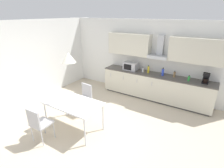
{
  "coord_description": "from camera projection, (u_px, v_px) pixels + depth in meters",
  "views": [
    {
      "loc": [
        2.41,
        -2.92,
        2.78
      ],
      "look_at": [
        0.1,
        0.76,
        1.0
      ],
      "focal_mm": 28.0,
      "sensor_mm": 36.0,
      "label": 1
    }
  ],
  "objects": [
    {
      "name": "kitchen_counter",
      "position": [
        154.0,
        87.0,
        5.95
      ],
      "size": [
        3.69,
        0.63,
        0.89
      ],
      "color": "#333333",
      "rests_on": "ground_plane"
    },
    {
      "name": "bottle_brown",
      "position": [
        174.0,
        74.0,
        5.51
      ],
      "size": [
        0.07,
        0.07,
        0.21
      ],
      "color": "brown",
      "rests_on": "kitchen_counter"
    },
    {
      "name": "bottle_green",
      "position": [
        189.0,
        78.0,
        5.21
      ],
      "size": [
        0.06,
        0.06,
        0.18
      ],
      "color": "green",
      "rests_on": "kitchen_counter"
    },
    {
      "name": "ground_plane",
      "position": [
        93.0,
        129.0,
        4.53
      ],
      "size": [
        8.14,
        8.35,
        0.02
      ],
      "primitive_type": "cube",
      "color": "beige"
    },
    {
      "name": "dining_table",
      "position": [
        73.0,
        104.0,
        4.26
      ],
      "size": [
        1.41,
        0.81,
        0.76
      ],
      "color": "white",
      "rests_on": "ground_plane"
    },
    {
      "name": "bottle_blue",
      "position": [
        163.0,
        72.0,
        5.63
      ],
      "size": [
        0.08,
        0.08,
        0.27
      ],
      "color": "blue",
      "rests_on": "kitchen_counter"
    },
    {
      "name": "bottle_yellow",
      "position": [
        148.0,
        70.0,
        5.89
      ],
      "size": [
        0.07,
        0.07,
        0.27
      ],
      "color": "yellow",
      "rests_on": "kitchen_counter"
    },
    {
      "name": "upper_wall_cabinets",
      "position": [
        160.0,
        47.0,
        5.55
      ],
      "size": [
        3.67,
        0.4,
        0.72
      ],
      "color": "beige"
    },
    {
      "name": "pendant_lamp",
      "position": [
        69.0,
        58.0,
        3.82
      ],
      "size": [
        0.32,
        0.32,
        0.22
      ],
      "primitive_type": "cone",
      "color": "silver"
    },
    {
      "name": "wall_left",
      "position": [
        21.0,
        64.0,
        5.4
      ],
      "size": [
        0.1,
        6.68,
        2.59
      ],
      "primitive_type": "cube",
      "color": "white",
      "rests_on": "ground_plane"
    },
    {
      "name": "microwave",
      "position": [
        131.0,
        66.0,
        6.18
      ],
      "size": [
        0.48,
        0.35,
        0.28
      ],
      "color": "#ADADB2",
      "rests_on": "kitchen_counter"
    },
    {
      "name": "chair_near_left",
      "position": [
        38.0,
        122.0,
        3.87
      ],
      "size": [
        0.41,
        0.41,
        0.87
      ],
      "color": "#B2B2B7",
      "rests_on": "ground_plane"
    },
    {
      "name": "bottle_white",
      "position": [
        143.0,
        70.0,
        5.97
      ],
      "size": [
        0.06,
        0.06,
        0.19
      ],
      "color": "white",
      "rests_on": "kitchen_counter"
    },
    {
      "name": "backsplash_tile",
      "position": [
        159.0,
        65.0,
        5.91
      ],
      "size": [
        3.67,
        0.02,
        0.49
      ],
      "primitive_type": "cube",
      "color": "silver",
      "rests_on": "kitchen_counter"
    },
    {
      "name": "coffee_maker",
      "position": [
        206.0,
        78.0,
        5.02
      ],
      "size": [
        0.18,
        0.19,
        0.3
      ],
      "color": "black",
      "rests_on": "kitchen_counter"
    },
    {
      "name": "chair_far_left",
      "position": [
        85.0,
        96.0,
        5.1
      ],
      "size": [
        0.43,
        0.43,
        0.87
      ],
      "color": "#B2B2B7",
      "rests_on": "ground_plane"
    },
    {
      "name": "wall_back",
      "position": [
        140.0,
        57.0,
        6.26
      ],
      "size": [
        6.51,
        0.1,
        2.59
      ],
      "primitive_type": "cube",
      "color": "white",
      "rests_on": "ground_plane"
    }
  ]
}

